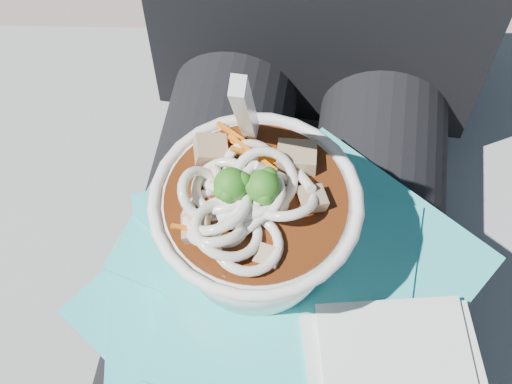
# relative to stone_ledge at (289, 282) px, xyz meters

# --- Properties ---
(stone_ledge) EXTENTS (1.06, 0.63, 0.48)m
(stone_ledge) POSITION_rel_stone_ledge_xyz_m (0.00, 0.00, 0.00)
(stone_ledge) COLOR gray
(stone_ledge) RESTS_ON ground
(lap) EXTENTS (0.30, 0.48, 0.14)m
(lap) POSITION_rel_stone_ledge_xyz_m (0.00, -0.15, 0.31)
(lap) COLOR black
(lap) RESTS_ON stone_ledge
(person_body) EXTENTS (0.34, 0.94, 1.02)m
(person_body) POSITION_rel_stone_ledge_xyz_m (0.00, -0.06, 0.33)
(person_body) COLOR black
(person_body) RESTS_ON ground
(plastic_bag) EXTENTS (0.36, 0.38, 0.02)m
(plastic_bag) POSITION_rel_stone_ledge_xyz_m (-0.01, -0.18, 0.38)
(plastic_bag) COLOR #2EBFC0
(plastic_bag) RESTS_ON lap
(udon_bowl) EXTENTS (0.18, 0.18, 0.20)m
(udon_bowl) POSITION_rel_stone_ledge_xyz_m (-0.02, -0.15, 0.45)
(udon_bowl) COLOR white
(udon_bowl) RESTS_ON plastic_bag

